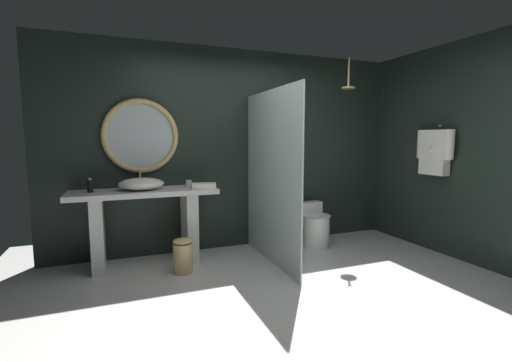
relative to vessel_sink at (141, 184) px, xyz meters
The scene contains 14 objects.
ground_plane 2.19m from the vessel_sink, 51.20° to the right, with size 5.76×5.76×0.00m, color silver.
back_wall_panel 1.34m from the vessel_sink, 15.96° to the left, with size 4.80×0.10×2.60m, color #1E2823.
side_wall_right 3.69m from the vessel_sink, 12.32° to the right, with size 0.10×2.47×2.60m, color #1E2823.
vanity_counter 0.39m from the vessel_sink, 16.23° to the left, with size 1.62×0.55×0.87m.
vessel_sink is the anchor object (origin of this frame).
tumbler_cup 0.53m from the vessel_sink, ahead, with size 0.07×0.07×0.10m, color silver.
soap_dispenser 0.53m from the vessel_sink, behind, with size 0.06×0.06×0.16m.
round_wall_mirror 0.60m from the vessel_sink, 83.62° to the left, with size 0.88×0.07×0.88m.
shower_glass_panel 1.48m from the vessel_sink, 17.33° to the right, with size 0.02×1.49×2.00m, color silver.
rain_shower_head 2.90m from the vessel_sink, ahead, with size 0.17×0.17×0.40m.
hanging_bathrobe 3.57m from the vessel_sink, 13.98° to the right, with size 0.20×0.52×0.63m.
toilet 2.29m from the vessel_sink, ahead, with size 0.42×0.53×0.57m.
waste_bin 0.94m from the vessel_sink, 47.81° to the right, with size 0.21×0.21×0.38m.
folded_hand_towel 0.70m from the vessel_sink, 13.91° to the right, with size 0.27×0.15×0.07m, color silver.
Camera 1 is at (-1.48, -2.59, 1.45)m, focal length 24.70 mm.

